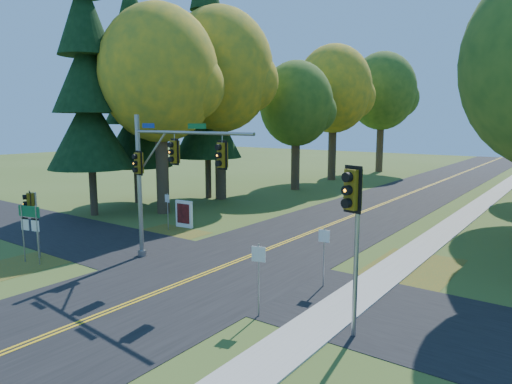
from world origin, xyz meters
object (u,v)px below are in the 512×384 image
Objects in this scene: traffic_mast at (162,169)px; route_sign_cluster at (30,222)px; east_signal_pole at (353,209)px; info_kiosk at (184,214)px.

route_sign_cluster is (-4.93, -3.48, -2.39)m from traffic_mast.
east_signal_pole is 16.29m from info_kiosk.
route_sign_cluster is at bearing -159.03° from east_signal_pole.
traffic_mast is at bearing -175.81° from east_signal_pole.
east_signal_pole is at bearing -4.91° from traffic_mast.
east_signal_pole is (9.76, -1.70, -0.39)m from traffic_mast.
traffic_mast reaches higher than info_kiosk.
route_sign_cluster is 1.64× the size of info_kiosk.
traffic_mast is 7.99m from info_kiosk.
east_signal_pole is 1.90× the size of route_sign_cluster.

